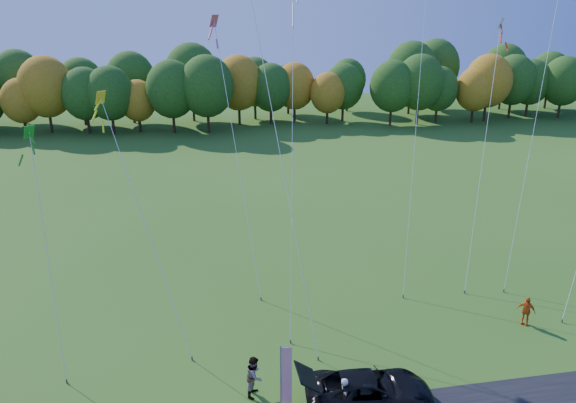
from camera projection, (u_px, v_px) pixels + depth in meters
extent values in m
plane|color=#2B5A17|center=(311.00, 389.00, 25.74)|extent=(160.00, 160.00, 0.00)
imported|color=black|center=(369.00, 391.00, 24.43)|extent=(5.80, 3.12, 1.55)
imported|color=silver|center=(345.00, 396.00, 23.96)|extent=(0.45, 0.66, 1.76)
imported|color=gray|center=(255.00, 376.00, 25.08)|extent=(1.05, 1.16, 1.95)
imported|color=#D75614|center=(526.00, 311.00, 30.57)|extent=(0.98, 0.95, 1.64)
cylinder|color=#999999|center=(281.00, 383.00, 23.29)|extent=(0.06, 0.06, 3.67)
cube|color=red|center=(286.00, 375.00, 23.17)|extent=(0.46, 0.09, 2.75)
cube|color=navy|center=(286.00, 354.00, 22.85)|extent=(0.46, 0.08, 0.72)
cylinder|color=#4C3F33|center=(318.00, 358.00, 27.74)|extent=(0.08, 0.08, 0.20)
cylinder|color=#4C3F33|center=(403.00, 296.00, 33.49)|extent=(0.08, 0.08, 0.20)
cylinder|color=#4C3F33|center=(291.00, 341.00, 29.09)|extent=(0.08, 0.08, 0.20)
cylinder|color=#4C3F33|center=(504.00, 290.00, 34.13)|extent=(0.08, 0.08, 0.20)
cylinder|color=#4C3F33|center=(192.00, 358.00, 27.74)|extent=(0.08, 0.08, 0.20)
cube|color=yellow|center=(101.00, 97.00, 28.11)|extent=(1.13, 1.13, 1.34)
cylinder|color=#4C3F33|center=(67.00, 381.00, 26.10)|extent=(0.08, 0.08, 0.20)
cube|color=#18901E|center=(29.00, 132.00, 25.66)|extent=(1.07, 1.07, 1.26)
cylinder|color=#4C3F33|center=(465.00, 292.00, 33.98)|extent=(0.08, 0.08, 0.20)
cube|color=silver|center=(501.00, 23.00, 36.17)|extent=(1.18, 1.18, 1.40)
cylinder|color=#4C3F33|center=(261.00, 298.00, 33.23)|extent=(0.08, 0.08, 0.20)
cube|color=#DA484D|center=(214.00, 21.00, 33.29)|extent=(1.21, 1.21, 1.44)
cylinder|color=#4C3F33|center=(562.00, 321.00, 30.95)|extent=(0.08, 0.08, 0.20)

